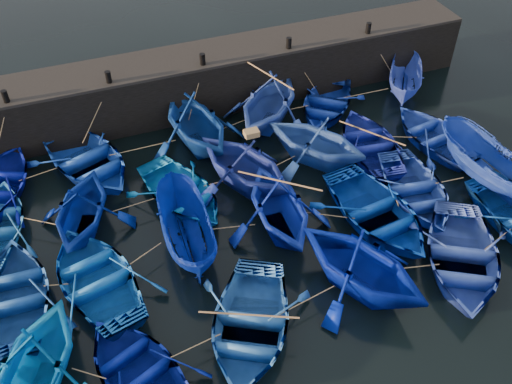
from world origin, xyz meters
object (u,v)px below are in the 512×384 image
object	(u,v)px
boat_8	(181,193)
boat_13	(15,295)
wooden_crate	(251,133)
boat_20	(33,367)

from	to	relation	value
boat_8	boat_13	bearing A→B (deg)	-174.54
boat_8	wooden_crate	size ratio (longest dim) A/B	8.41
boat_20	wooden_crate	distance (m)	10.60
boat_8	boat_20	xyz separation A→B (m)	(-5.76, -6.05, 0.72)
boat_8	wooden_crate	distance (m)	3.53
boat_20	boat_8	bearing A→B (deg)	72.61
boat_8	wooden_crate	world-z (taller)	wooden_crate
boat_8	boat_20	distance (m)	8.38
boat_20	wooden_crate	size ratio (longest dim) A/B	8.38
wooden_crate	boat_13	bearing A→B (deg)	-163.13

